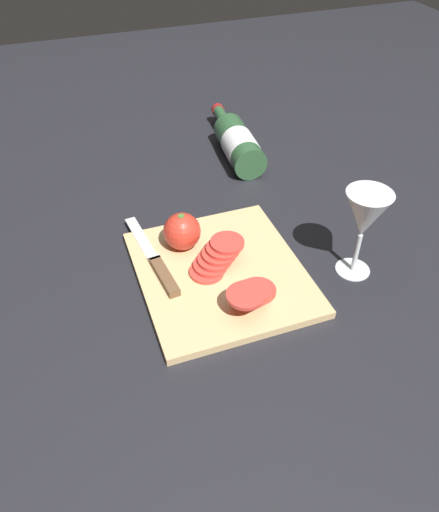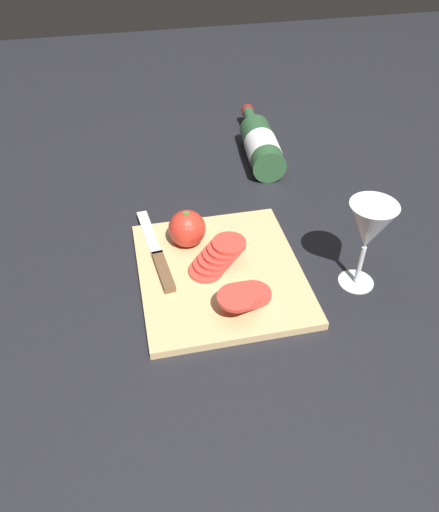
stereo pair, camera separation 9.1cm
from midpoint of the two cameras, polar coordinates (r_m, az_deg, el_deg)
The scene contains 8 objects.
ground_plane at distance 0.95m, azimuth 4.86°, elevation -2.10°, with size 3.00×3.00×0.00m, color black.
cutting_board at distance 0.94m, azimuth 2.78°, elevation -1.86°, with size 0.34×0.30×0.02m.
wine_bottle at distance 1.28m, azimuth 6.87°, elevation 12.37°, with size 0.32×0.10×0.08m.
wine_glass at distance 0.90m, azimuth 19.53°, elevation 2.77°, with size 0.08×0.08×0.18m.
whole_tomato at distance 0.97m, azimuth -1.03°, elevation 3.06°, with size 0.07×0.07×0.07m.
knife at distance 0.94m, azimuth -4.01°, elevation -0.94°, with size 0.26×0.05×0.01m.
tomato_slice_stack_near at distance 0.86m, azimuth 6.01°, elevation -4.68°, with size 0.10×0.11×0.04m.
tomato_slice_stack_far at distance 0.93m, azimuth 2.57°, elevation -0.18°, with size 0.09×0.11×0.04m.
Camera 2 is at (0.67, -0.18, 0.65)m, focal length 35.00 mm.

